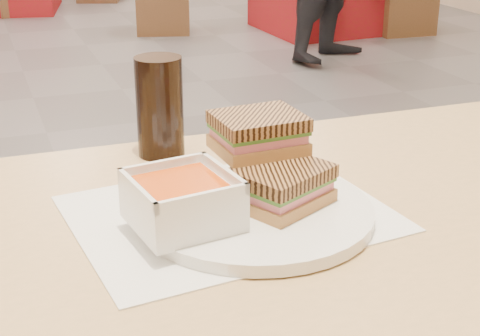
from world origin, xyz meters
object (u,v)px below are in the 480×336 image
object	(u,v)px
main_table	(288,297)
panini_lower	(281,186)
plate	(256,212)
bg_chair_1r	(401,2)
soup_bowl	(183,203)
bg_chair_1l	(163,3)
cola_glass	(160,107)

from	to	relation	value
main_table	panini_lower	size ratio (longest dim) A/B	8.47
plate	bg_chair_1r	world-z (taller)	plate
plate	soup_bowl	bearing A→B (deg)	-173.21
bg_chair_1l	main_table	bearing A→B (deg)	-102.88
main_table	cola_glass	distance (m)	0.35
panini_lower	bg_chair_1l	world-z (taller)	panini_lower
bg_chair_1l	cola_glass	bearing A→B (deg)	-104.76
cola_glass	bg_chair_1r	world-z (taller)	cola_glass
cola_glass	bg_chair_1l	size ratio (longest dim) A/B	0.31
plate	soup_bowl	world-z (taller)	soup_bowl
bg_chair_1r	plate	bearing A→B (deg)	-124.96
bg_chair_1l	bg_chair_1r	size ratio (longest dim) A/B	1.05
panini_lower	bg_chair_1r	size ratio (longest dim) A/B	0.30
main_table	bg_chair_1l	distance (m)	4.94
soup_bowl	cola_glass	size ratio (longest dim) A/B	0.86
soup_bowl	panini_lower	size ratio (longest dim) A/B	0.93
soup_bowl	cola_glass	world-z (taller)	cola_glass
panini_lower	bg_chair_1r	bearing A→B (deg)	55.37
main_table	cola_glass	bearing A→B (deg)	108.01
plate	bg_chair_1r	size ratio (longest dim) A/B	0.62
soup_bowl	panini_lower	world-z (taller)	soup_bowl
panini_lower	cola_glass	size ratio (longest dim) A/B	0.93
panini_lower	cola_glass	bearing A→B (deg)	107.69
bg_chair_1r	cola_glass	bearing A→B (deg)	-127.28
panini_lower	cola_glass	world-z (taller)	cola_glass
plate	soup_bowl	xyz separation A→B (m)	(-0.10, -0.01, 0.03)
bg_chair_1r	panini_lower	bearing A→B (deg)	-124.63
main_table	soup_bowl	xyz separation A→B (m)	(-0.14, 0.01, 0.16)
soup_bowl	bg_chair_1l	bearing A→B (deg)	75.53
main_table	soup_bowl	bearing A→B (deg)	177.34
main_table	bg_chair_1r	distance (m)	5.01
plate	bg_chair_1l	size ratio (longest dim) A/B	0.59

